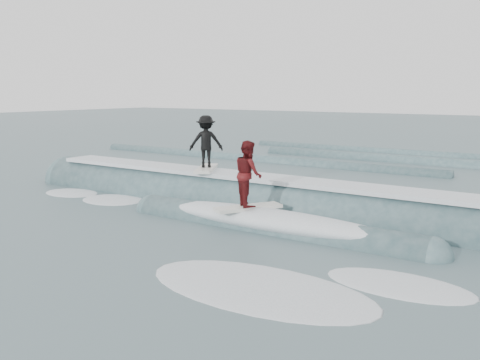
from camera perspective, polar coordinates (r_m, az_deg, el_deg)
The scene contains 6 objects.
ground at distance 15.02m, azimuth -5.95°, elevation -5.58°, with size 160.00×160.00×0.00m, color #415B5F.
breaking_wave at distance 17.51m, azimuth 1.97°, elevation -3.19°, with size 21.42×3.83×2.11m.
surfer_black at distance 18.85m, azimuth -3.64°, elevation 3.92°, with size 1.43×2.02×1.92m.
surfer_red at distance 15.28m, azimuth 0.88°, elevation 0.41°, with size 1.49×2.00×2.00m.
whitewater at distance 13.53m, azimuth -8.54°, elevation -7.35°, with size 15.93×8.96×0.10m.
far_swells at distance 30.80m, azimuth 14.07°, elevation 1.97°, with size 32.06×8.65×0.80m.
Camera 1 is at (9.40, -11.04, 3.90)m, focal length 40.00 mm.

